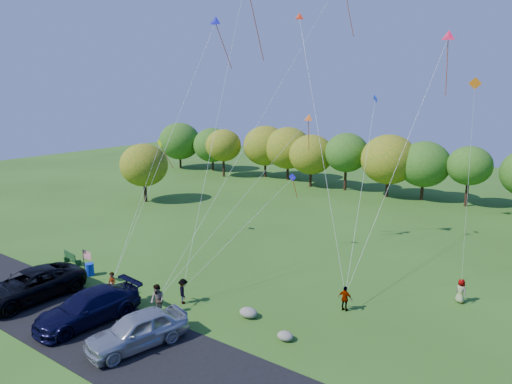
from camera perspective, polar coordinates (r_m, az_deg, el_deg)
ground at (r=29.12m, az=-11.42°, el=-14.07°), size 140.00×140.00×0.00m
asphalt_lane at (r=26.88m, az=-17.88°, el=-16.78°), size 44.00×6.00×0.06m
treeline at (r=58.19m, az=13.56°, el=4.21°), size 75.89×28.08×8.49m
minivan_dark at (r=32.48m, az=-26.44°, el=-10.41°), size 3.26×6.73×1.85m
minivan_navy at (r=28.25m, az=-20.28°, el=-13.39°), size 3.12×6.30×1.76m
minivan_silver at (r=25.12m, az=-14.61°, el=-16.33°), size 3.43×5.67×1.81m
flyer_a at (r=31.00m, az=-17.53°, el=-11.01°), size 0.67×0.49×1.69m
flyer_b at (r=27.99m, az=-12.22°, el=-13.08°), size 1.04×0.87×1.91m
flyer_c at (r=29.21m, az=-9.09°, el=-12.15°), size 1.17×1.13×1.60m
flyer_d at (r=28.50m, az=11.08°, el=-12.94°), size 0.91×0.38×1.55m
flyer_e at (r=31.64m, az=24.22°, el=-11.22°), size 0.90×0.81×1.54m
park_bench at (r=37.76m, az=-22.13°, el=-7.61°), size 1.75×0.54×0.97m
trash_barrel at (r=35.11m, az=-20.07°, el=-9.08°), size 0.59×0.59×0.89m
flag_assembly at (r=33.31m, az=-20.50°, el=-7.80°), size 0.89×0.58×2.41m
boulder_near at (r=27.50m, az=-0.96°, el=-14.84°), size 1.12×0.87×0.56m
boulder_far at (r=25.36m, az=3.67°, el=-17.52°), size 0.89×0.74×0.46m
kites_aloft at (r=35.60m, az=5.59°, el=20.37°), size 25.27×11.17×16.73m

